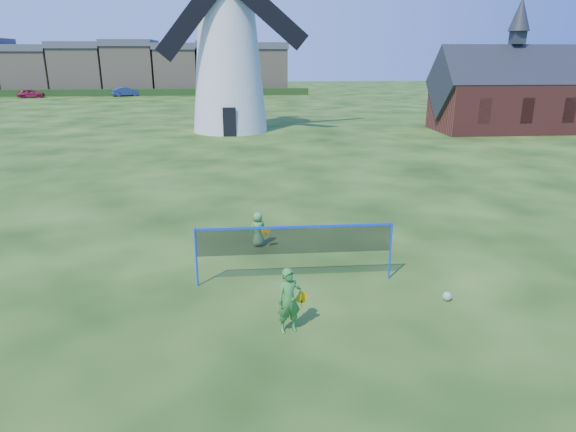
% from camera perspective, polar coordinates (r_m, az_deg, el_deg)
% --- Properties ---
extents(ground, '(220.00, 220.00, 0.00)m').
position_cam_1_polar(ground, '(13.56, -0.66, -6.72)').
color(ground, black).
rests_on(ground, ground).
extents(windmill, '(11.66, 5.73, 16.89)m').
position_cam_1_polar(windmill, '(39.83, -6.85, 18.21)').
color(windmill, white).
rests_on(windmill, ground).
extents(chapel, '(11.61, 5.63, 9.81)m').
position_cam_1_polar(chapel, '(43.35, 24.00, 12.48)').
color(chapel, brown).
rests_on(chapel, ground).
extents(badminton_net, '(5.05, 0.05, 1.55)m').
position_cam_1_polar(badminton_net, '(12.70, 0.80, -2.87)').
color(badminton_net, blue).
rests_on(badminton_net, ground).
extents(player_girl, '(0.72, 0.46, 1.43)m').
position_cam_1_polar(player_girl, '(10.65, 0.13, -9.63)').
color(player_girl, '#398836').
rests_on(player_girl, ground).
extents(player_boy, '(0.67, 0.53, 1.08)m').
position_cam_1_polar(player_boy, '(15.40, -3.42, -1.52)').
color(player_boy, '#57A34E').
rests_on(player_boy, ground).
extents(play_ball, '(0.22, 0.22, 0.22)m').
position_cam_1_polar(play_ball, '(12.76, 17.68, -8.72)').
color(play_ball, green).
rests_on(play_ball, ground).
extents(terraced_houses, '(58.35, 8.40, 8.30)m').
position_cam_1_polar(terraced_houses, '(87.18, -20.48, 15.57)').
color(terraced_houses, tan).
rests_on(terraced_houses, ground).
extents(hedge, '(62.00, 0.80, 1.00)m').
position_cam_1_polar(hedge, '(81.26, -20.57, 13.04)').
color(hedge, '#193814').
rests_on(hedge, ground).
extents(car_left, '(3.84, 2.19, 1.23)m').
position_cam_1_polar(car_left, '(81.62, -27.27, 12.32)').
color(car_left, maroon).
rests_on(car_left, ground).
extents(car_right, '(4.21, 2.92, 1.32)m').
position_cam_1_polar(car_right, '(79.84, -18.01, 13.34)').
color(car_right, navy).
rests_on(car_right, ground).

